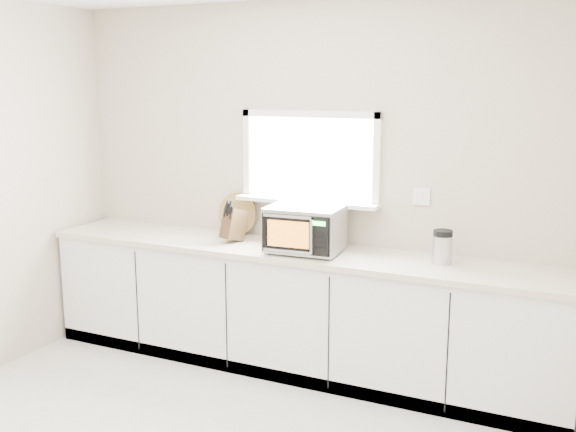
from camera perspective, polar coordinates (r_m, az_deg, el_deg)
The scene contains 7 objects.
back_wall at distance 5.07m, azimuth 1.92°, elevation 2.85°, with size 4.00×0.17×2.70m.
cabinets at distance 5.03m, azimuth 0.49°, elevation -8.07°, with size 3.92×0.60×0.88m, color white.
countertop at distance 4.89m, azimuth 0.45°, elevation -3.01°, with size 3.92×0.64×0.04m, color beige.
microwave at distance 4.75m, azimuth 1.45°, elevation -1.06°, with size 0.54×0.44×0.33m.
knife_block at distance 5.08m, azimuth -4.61°, elevation -0.66°, with size 0.16×0.24×0.32m.
cutting_board at distance 5.33m, azimuth -4.30°, elevation 0.21°, with size 0.33×0.33×0.02m, color #A27A3E.
coffee_grinder at distance 4.58m, azimuth 12.94°, elevation -2.54°, with size 0.17×0.17×0.23m.
Camera 1 is at (1.99, -2.61, 2.10)m, focal length 42.00 mm.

